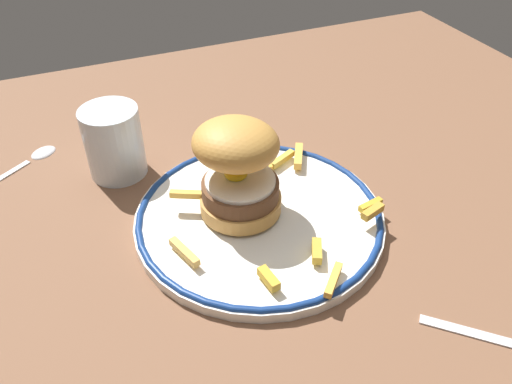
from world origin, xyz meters
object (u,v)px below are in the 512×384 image
object	(u,v)px
water_glass	(115,147)
fork	(506,342)
burger	(238,166)
dinner_plate	(256,218)
spoon	(34,156)

from	to	relation	value
water_glass	fork	distance (cm)	48.26
burger	fork	xyz separation A→B (cm)	(16.00, -25.56, -7.01)
burger	fork	bearing A→B (deg)	-57.96
burger	fork	world-z (taller)	burger
dinner_plate	water_glass	distance (cm)	20.59
burger	fork	size ratio (longest dim) A/B	1.16
water_glass	burger	bearing A→B (deg)	-51.62
spoon	burger	bearing A→B (deg)	-45.42
water_glass	dinner_plate	bearing A→B (deg)	-52.09
dinner_plate	water_glass	world-z (taller)	water_glass
burger	water_glass	world-z (taller)	burger
dinner_plate	burger	size ratio (longest dim) A/B	2.12
water_glass	spoon	size ratio (longest dim) A/B	0.77
dinner_plate	water_glass	bearing A→B (deg)	127.91
water_glass	spoon	world-z (taller)	water_glass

